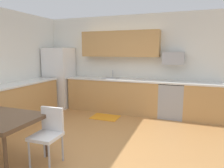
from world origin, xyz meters
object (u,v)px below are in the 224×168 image
refrigerator (60,77)px  oven_range (171,100)px  microwave (173,58)px  chair_near_table (48,131)px

refrigerator → oven_range: (3.34, 0.08, -0.44)m
oven_range → microwave: 1.07m
microwave → oven_range: bearing=-90.0°
refrigerator → oven_range: refrigerator is taller
oven_range → chair_near_table: oven_range is taller
oven_range → refrigerator: bearing=-178.6°
oven_range → microwave: (-0.00, 0.10, 1.07)m
oven_range → chair_near_table: 3.35m
microwave → chair_near_table: microwave is taller
chair_near_table → oven_range: bearing=62.2°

